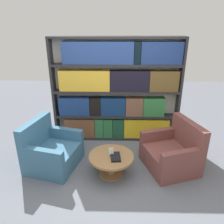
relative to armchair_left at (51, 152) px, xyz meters
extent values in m
plane|color=slate|center=(1.22, -0.35, -0.30)|extent=(14.00, 14.00, 0.00)
cube|color=silver|center=(1.22, 1.24, 0.87)|extent=(2.82, 0.05, 2.32)
cube|color=#262628|center=(-0.16, 1.12, 0.87)|extent=(0.05, 0.30, 2.32)
cube|color=#262628|center=(2.61, 1.12, 0.87)|extent=(0.05, 0.30, 2.32)
cube|color=#262628|center=(1.22, 1.12, -0.27)|extent=(2.72, 0.30, 0.05)
cube|color=#262628|center=(1.22, 1.12, 0.28)|extent=(2.72, 0.30, 0.05)
cube|color=#262628|center=(1.22, 1.12, 0.87)|extent=(2.72, 0.30, 0.05)
cube|color=#262628|center=(1.22, 1.12, 1.45)|extent=(2.72, 0.30, 0.05)
cube|color=#262628|center=(1.22, 1.12, 2.00)|extent=(2.72, 0.30, 0.05)
cube|color=brown|center=(0.38, 1.09, -0.01)|extent=(0.69, 0.20, 0.47)
cube|color=#2F6E3F|center=(0.83, 1.09, -0.01)|extent=(0.19, 0.20, 0.47)
cube|color=#28693A|center=(1.04, 1.09, -0.01)|extent=(0.21, 0.20, 0.47)
cube|color=#19482D|center=(1.28, 1.09, -0.01)|extent=(0.26, 0.20, 0.47)
cube|color=gold|center=(1.93, 1.09, -0.01)|extent=(1.03, 0.20, 0.47)
cube|color=navy|center=(0.28, 1.09, 0.52)|extent=(0.69, 0.20, 0.42)
cube|color=black|center=(0.75, 1.09, 0.52)|extent=(0.24, 0.20, 0.42)
cube|color=navy|center=(1.15, 1.09, 0.52)|extent=(0.55, 0.20, 0.42)
cube|color=brown|center=(1.63, 1.09, 0.52)|extent=(0.38, 0.20, 0.42)
cube|color=#2E723A|center=(2.06, 1.09, 0.52)|extent=(0.47, 0.20, 0.42)
cube|color=gold|center=(0.53, 1.09, 1.11)|extent=(1.09, 0.20, 0.45)
cube|color=black|center=(1.51, 1.09, 1.11)|extent=(0.84, 0.20, 0.45)
cube|color=brown|center=(2.24, 1.09, 1.11)|extent=(0.62, 0.20, 0.45)
cube|color=navy|center=(0.84, 1.09, 1.70)|extent=(1.48, 0.20, 0.45)
cube|color=black|center=(1.65, 1.09, 1.70)|extent=(0.13, 0.20, 0.45)
cube|color=navy|center=(2.15, 1.09, 1.70)|extent=(0.85, 0.20, 0.45)
cube|color=#386684|center=(0.05, -0.01, -0.10)|extent=(1.05, 1.12, 0.38)
cube|color=#386684|center=(-0.29, 0.07, 0.35)|extent=(0.37, 0.94, 0.53)
cube|color=#386684|center=(0.02, -0.43, 0.20)|extent=(0.71, 0.29, 0.22)
cube|color=#386684|center=(0.22, 0.37, 0.20)|extent=(0.71, 0.29, 0.22)
cube|color=brown|center=(2.24, -0.01, -0.10)|extent=(1.09, 1.15, 0.38)
cube|color=brown|center=(2.57, 0.10, 0.35)|extent=(0.42, 0.93, 0.53)
cube|color=brown|center=(2.05, 0.35, 0.20)|extent=(0.70, 0.33, 0.22)
cube|color=brown|center=(2.30, -0.42, 0.20)|extent=(0.70, 0.33, 0.22)
cylinder|color=olive|center=(1.15, -0.25, -0.12)|extent=(0.14, 0.14, 0.35)
cylinder|color=olive|center=(1.15, -0.25, -0.28)|extent=(0.44, 0.44, 0.03)
cylinder|color=olive|center=(1.15, -0.25, 0.07)|extent=(0.80, 0.80, 0.04)
cube|color=black|center=(1.15, -0.25, 0.10)|extent=(0.05, 0.06, 0.01)
cube|color=silver|center=(1.15, -0.25, 0.17)|extent=(0.09, 0.01, 0.16)
cube|color=black|center=(1.22, -0.32, 0.11)|extent=(0.19, 0.29, 0.04)
camera|label=1|loc=(1.24, -3.53, 2.27)|focal=35.00mm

